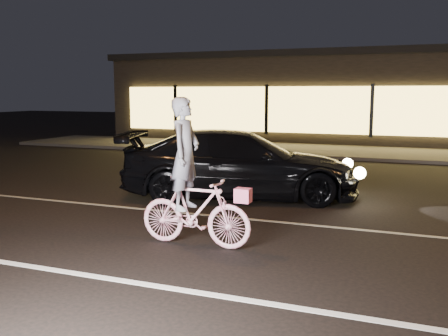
% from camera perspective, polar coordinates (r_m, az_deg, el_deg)
% --- Properties ---
extents(ground, '(90.00, 90.00, 0.00)m').
position_cam_1_polar(ground, '(7.24, 6.00, -10.33)').
color(ground, black).
rests_on(ground, ground).
extents(lane_stripe_near, '(60.00, 0.12, 0.01)m').
position_cam_1_polar(lane_stripe_near, '(5.90, 2.05, -14.78)').
color(lane_stripe_near, silver).
rests_on(lane_stripe_near, ground).
extents(lane_stripe_far, '(60.00, 0.10, 0.01)m').
position_cam_1_polar(lane_stripe_far, '(9.10, 9.33, -6.39)').
color(lane_stripe_far, gray).
rests_on(lane_stripe_far, ground).
extents(sidewalk, '(30.00, 4.00, 0.12)m').
position_cam_1_polar(sidewalk, '(19.83, 15.90, 1.69)').
color(sidewalk, '#383533').
rests_on(sidewalk, ground).
extents(storefront, '(25.40, 8.42, 4.20)m').
position_cam_1_polar(storefront, '(25.65, 17.36, 7.81)').
color(storefront, black).
rests_on(storefront, ground).
extents(cyclist, '(1.81, 0.62, 2.28)m').
position_cam_1_polar(cyclist, '(7.64, -3.64, -2.98)').
color(cyclist, '#E84B79').
rests_on(cyclist, ground).
extents(sedan, '(5.62, 3.59, 1.52)m').
position_cam_1_polar(sedan, '(11.16, 1.82, 0.45)').
color(sedan, black).
rests_on(sedan, ground).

